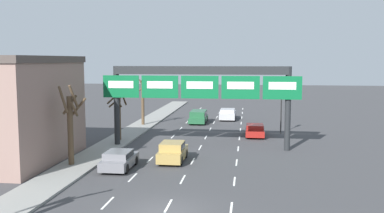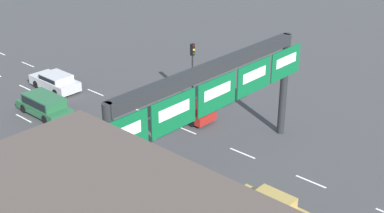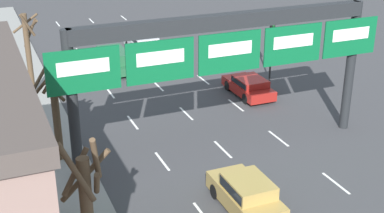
# 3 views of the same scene
# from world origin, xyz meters

# --- Properties ---
(ground_plane) EXTENTS (220.00, 220.00, 0.00)m
(ground_plane) POSITION_xyz_m (0.00, 0.00, 0.00)
(ground_plane) COLOR #3D3D3F
(sidewalk_left) EXTENTS (2.80, 110.00, 0.15)m
(sidewalk_left) POSITION_xyz_m (-8.00, 0.00, 0.07)
(sidewalk_left) COLOR gray
(sidewalk_left) RESTS_ON ground_plane
(lane_dashes) EXTENTS (6.72, 67.00, 0.01)m
(lane_dashes) POSITION_xyz_m (-0.00, 13.50, 0.01)
(lane_dashes) COLOR white
(lane_dashes) RESTS_ON ground_plane
(sign_gantry) EXTENTS (16.94, 0.70, 7.08)m
(sign_gantry) POSITION_xyz_m (0.00, 15.79, 5.53)
(sign_gantry) COLOR #232628
(sign_gantry) RESTS_ON ground_plane
(car_grey) EXTENTS (1.86, 3.96, 1.31)m
(car_grey) POSITION_xyz_m (-4.82, 8.00, 0.70)
(car_grey) COLOR slate
(car_grey) RESTS_ON ground_plane
(car_red) EXTENTS (1.85, 4.14, 1.23)m
(car_red) POSITION_xyz_m (4.80, 22.17, 0.67)
(car_red) COLOR maroon
(car_red) RESTS_ON ground_plane
(car_gold) EXTENTS (1.82, 4.01, 1.50)m
(car_gold) POSITION_xyz_m (-1.49, 10.70, 0.79)
(car_gold) COLOR #A88947
(car_gold) RESTS_ON ground_plane
(suv_green) EXTENTS (1.97, 4.65, 1.51)m
(suv_green) POSITION_xyz_m (-1.83, 30.44, 0.85)
(suv_green) COLOR #235B38
(suv_green) RESTS_ON ground_plane
(car_silver) EXTENTS (1.99, 4.62, 1.37)m
(car_silver) POSITION_xyz_m (1.52, 33.92, 0.74)
(car_silver) COLOR #B7B7BC
(car_silver) RESTS_ON ground_plane
(traffic_light_near_gantry) EXTENTS (0.30, 0.35, 4.61)m
(traffic_light_near_gantry) POSITION_xyz_m (7.49, 24.11, 3.29)
(traffic_light_near_gantry) COLOR black
(traffic_light_near_gantry) RESTS_ON ground_plane
(tree_bare_closest) EXTENTS (1.87, 1.86, 4.78)m
(tree_bare_closest) POSITION_xyz_m (-7.90, 18.05, 2.93)
(tree_bare_closest) COLOR brown
(tree_bare_closest) RESTS_ON sidewalk_left
(tree_bare_second) EXTENTS (1.84, 1.86, 5.74)m
(tree_bare_second) POSITION_xyz_m (-8.44, 8.36, 3.12)
(tree_bare_second) COLOR brown
(tree_bare_second) RESTS_ON sidewalk_left
(tree_bare_third) EXTENTS (1.66, 1.52, 5.27)m
(tree_bare_third) POSITION_xyz_m (-7.92, 27.55, 3.09)
(tree_bare_third) COLOR brown
(tree_bare_third) RESTS_ON sidewalk_left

